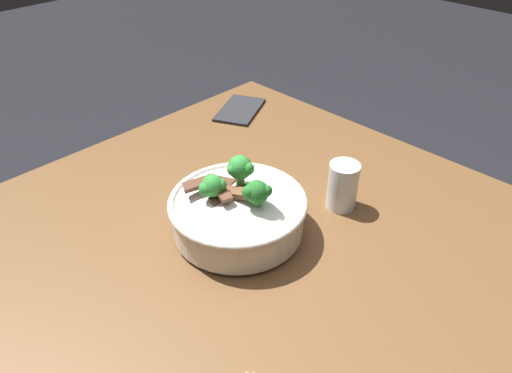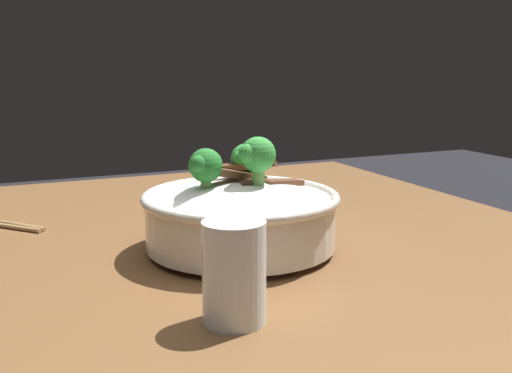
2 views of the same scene
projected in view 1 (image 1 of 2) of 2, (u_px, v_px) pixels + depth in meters
name	position (u px, v px, depth m)	size (l,w,h in m)	color
dining_table	(232.00, 276.00, 0.95)	(1.11, 1.00, 0.82)	brown
rice_bowl	(238.00, 209.00, 0.89)	(0.26, 0.26, 0.15)	silver
drinking_glass	(342.00, 189.00, 0.96)	(0.06, 0.06, 0.10)	white
folded_napkin	(240.00, 110.00, 1.33)	(0.17, 0.10, 0.01)	#28282D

